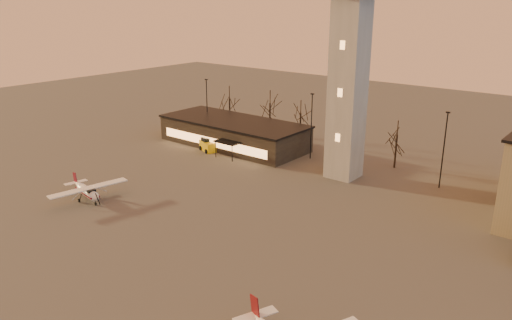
{
  "coord_description": "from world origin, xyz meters",
  "views": [
    {
      "loc": [
        31.64,
        -28.34,
        23.57
      ],
      "look_at": [
        -1.8,
        13.0,
        6.29
      ],
      "focal_mm": 35.0,
      "sensor_mm": 36.0,
      "label": 1
    }
  ],
  "objects_px": {
    "control_tower": "(350,57)",
    "service_cart": "(208,146)",
    "cessna_rear": "(88,194)",
    "terminal": "(233,133)"
  },
  "relations": [
    {
      "from": "control_tower",
      "to": "terminal",
      "type": "relative_size",
      "value": 1.28
    },
    {
      "from": "control_tower",
      "to": "service_cart",
      "type": "bearing_deg",
      "value": -172.66
    },
    {
      "from": "terminal",
      "to": "cessna_rear",
      "type": "xyz_separation_m",
      "value": [
        2.3,
        -29.3,
        -1.25
      ]
    },
    {
      "from": "control_tower",
      "to": "terminal",
      "type": "bearing_deg",
      "value": 174.85
    },
    {
      "from": "cessna_rear",
      "to": "control_tower",
      "type": "bearing_deg",
      "value": 64.71
    },
    {
      "from": "control_tower",
      "to": "cessna_rear",
      "type": "distance_m",
      "value": 37.04
    },
    {
      "from": "cessna_rear",
      "to": "service_cart",
      "type": "height_order",
      "value": "cessna_rear"
    },
    {
      "from": "control_tower",
      "to": "cessna_rear",
      "type": "height_order",
      "value": "control_tower"
    },
    {
      "from": "control_tower",
      "to": "service_cart",
      "type": "relative_size",
      "value": 8.66
    },
    {
      "from": "control_tower",
      "to": "service_cart",
      "type": "distance_m",
      "value": 27.98
    }
  ]
}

